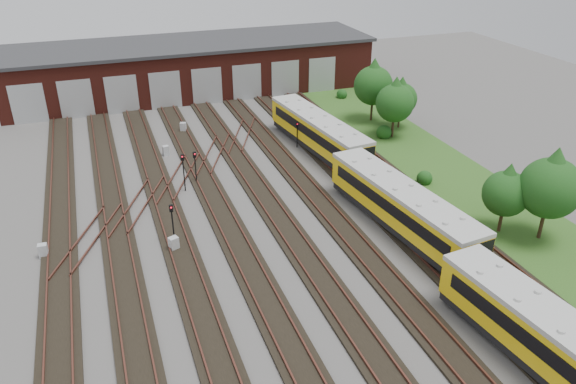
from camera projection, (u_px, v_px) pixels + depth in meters
name	position (u px, v px, depth m)	size (l,w,h in m)	color
ground	(272.00, 253.00, 39.30)	(120.00, 120.00, 0.00)	#4A4845
track_network	(267.00, 248.00, 39.69)	(30.40, 70.00, 0.33)	black
maintenance_shed	(173.00, 68.00, 71.30)	(51.00, 12.50, 6.35)	#571D15
grass_verge	(428.00, 161.00, 53.36)	(8.00, 55.00, 0.05)	#2B501A
metro_train	(401.00, 207.00, 41.22)	(4.54, 47.69, 3.20)	black
signal_mast_0	(183.00, 168.00, 46.83)	(0.29, 0.27, 3.36)	black
signal_mast_1	(172.00, 219.00, 39.55)	(0.28, 0.26, 3.11)	black
signal_mast_2	(195.00, 163.00, 48.28)	(0.28, 0.27, 2.95)	black
signal_mast_3	(297.00, 131.00, 55.57)	(0.25, 0.24, 2.64)	black
relay_cabinet_0	(43.00, 251.00, 38.62)	(0.61, 0.51, 1.01)	#B7BABC
relay_cabinet_1	(166.00, 151.00, 54.36)	(0.58, 0.48, 0.97)	#B7BABC
relay_cabinet_2	(174.00, 244.00, 39.38)	(0.63, 0.52, 1.05)	#B7BABC
relay_cabinet_3	(183.00, 127.00, 59.93)	(0.62, 0.52, 1.04)	#B7BABC
relay_cabinet_4	(309.00, 137.00, 57.38)	(0.61, 0.51, 1.02)	#B7BABC
tree_0	(374.00, 81.00, 61.27)	(4.28, 4.28, 7.09)	#372618
tree_1	(395.00, 99.00, 56.97)	(3.91, 3.91, 6.48)	#372618
tree_2	(401.00, 95.00, 59.63)	(3.44, 3.44, 5.71)	#372618
tree_3	(507.00, 189.00, 40.26)	(3.37, 3.37, 5.58)	#372618
tree_4	(552.00, 181.00, 38.94)	(4.35, 4.35, 7.20)	#372618
bush_0	(425.00, 176.00, 48.79)	(1.36, 1.36, 1.36)	#194513
bush_1	(384.00, 130.00, 58.36)	(1.58, 1.58, 1.58)	#194513
bush_2	(342.00, 93.00, 70.41)	(1.33, 1.33, 1.33)	#194513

